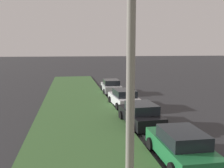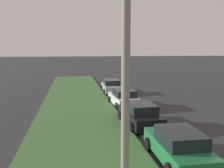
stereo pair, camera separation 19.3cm
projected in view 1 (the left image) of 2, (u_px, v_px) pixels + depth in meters
The scene contains 6 objects.
grass_median at pixel (82, 139), 13.51m from camera, with size 60.00×6.00×0.12m, color #3D6633.
parked_car_green at pixel (181, 146), 10.82m from camera, with size 4.31×2.05×1.47m.
parked_car_black at pixel (141, 114), 16.01m from camera, with size 4.40×2.21×1.47m.
parked_car_white at pixel (124, 98), 21.25m from camera, with size 4.40×2.22×1.47m.
parked_car_silver at pixel (111, 86), 27.85m from camera, with size 4.34×2.09×1.47m.
streetlight at pixel (144, 68), 6.73m from camera, with size 0.86×2.85×7.50m.
Camera 1 is at (-3.04, 7.10, 4.91)m, focal length 40.28 mm.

